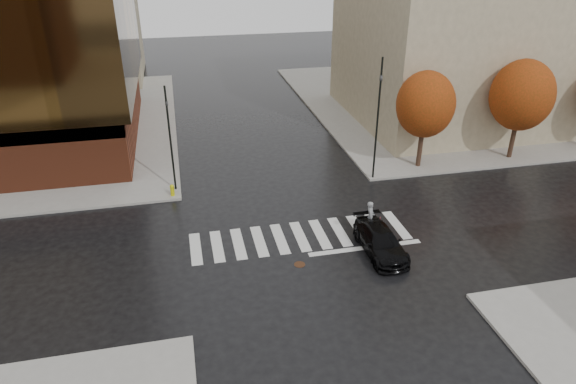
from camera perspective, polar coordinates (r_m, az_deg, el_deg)
The scene contains 12 objects.
ground at distance 26.96m, azimuth 1.61°, elevation -5.50°, with size 120.00×120.00×0.00m, color black.
sidewalk_ne at distance 52.62m, azimuth 18.77°, elevation 9.74°, with size 30.00×30.00×0.15m, color gray.
crosswalk at distance 27.37m, azimuth 1.36°, elevation -4.94°, with size 12.00×3.00×0.01m, color silver.
building_ne_tan at distance 45.43m, azimuth 18.53°, elevation 19.02°, with size 16.00×16.00×18.00m, color gray.
tree_ne_a at distance 34.80m, azimuth 15.03°, elevation 9.37°, with size 3.80×3.80×6.50m.
tree_ne_b at distance 38.42m, azimuth 24.56°, elevation 9.74°, with size 4.20×4.20×6.89m.
sedan at distance 26.20m, azimuth 10.23°, elevation -5.41°, with size 1.76×4.33×1.26m, color black.
cyclist at distance 27.72m, azimuth 9.20°, elevation -3.34°, with size 1.75×1.16×1.88m.
traffic_light_nw at distance 31.27m, azimuth -13.01°, elevation 6.33°, with size 0.20×0.18×6.54m.
traffic_light_ne at distance 32.28m, azimuth 9.99°, elevation 8.84°, with size 0.16×0.20×7.77m.
fire_hydrant at distance 31.75m, azimuth -12.74°, elevation 0.28°, with size 0.26×0.26×0.73m.
manhole at distance 25.22m, azimuth 1.30°, elevation -8.05°, with size 0.55×0.55×0.01m, color #4D2F1B.
Camera 1 is at (-5.67, -22.00, 14.52)m, focal length 32.00 mm.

